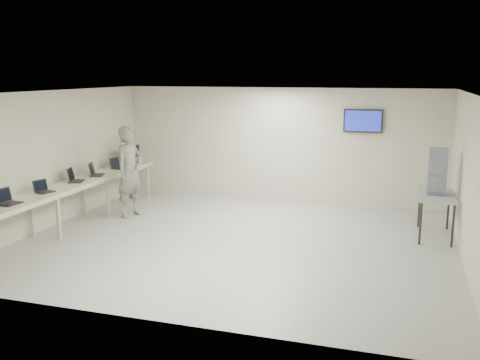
% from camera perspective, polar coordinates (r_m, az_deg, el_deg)
% --- Properties ---
extents(room, '(8.01, 7.01, 2.81)m').
position_cam_1_polar(room, '(9.95, -0.06, 1.31)').
color(room, '#969696').
rests_on(room, ground).
extents(workbench, '(0.76, 6.00, 0.90)m').
position_cam_1_polar(workbench, '(11.59, -17.51, -0.72)').
color(workbench, beige).
rests_on(workbench, ground).
extents(laptop_0, '(0.32, 0.38, 0.28)m').
position_cam_1_polar(laptop_0, '(10.15, -23.58, -1.97)').
color(laptop_0, black).
rests_on(laptop_0, workbench).
extents(laptop_1, '(0.35, 0.37, 0.25)m').
position_cam_1_polar(laptop_1, '(10.88, -20.25, -0.92)').
color(laptop_1, black).
rests_on(laptop_1, workbench).
extents(laptop_2, '(0.41, 0.43, 0.29)m').
position_cam_1_polar(laptop_2, '(11.75, -17.28, 0.19)').
color(laptop_2, black).
rests_on(laptop_2, workbench).
extents(laptop_3, '(0.41, 0.43, 0.28)m').
position_cam_1_polar(laptop_3, '(12.34, -15.23, 0.81)').
color(laptop_3, black).
rests_on(laptop_3, workbench).
extents(laptop_4, '(0.32, 0.37, 0.26)m').
position_cam_1_polar(laptop_4, '(13.12, -12.96, 1.51)').
color(laptop_4, black).
rests_on(laptop_4, workbench).
extents(monitor_near, '(0.21, 0.47, 0.47)m').
position_cam_1_polar(monitor_near, '(13.48, -12.06, 2.73)').
color(monitor_near, black).
rests_on(monitor_near, workbench).
extents(monitor_far, '(0.20, 0.44, 0.44)m').
position_cam_1_polar(monitor_far, '(13.85, -11.20, 2.92)').
color(monitor_far, black).
rests_on(monitor_far, workbench).
extents(soldier, '(0.63, 0.82, 2.01)m').
position_cam_1_polar(soldier, '(12.02, -11.67, 0.86)').
color(soldier, '#606855').
rests_on(soldier, ground).
extents(side_table, '(0.66, 1.42, 0.85)m').
position_cam_1_polar(side_table, '(11.00, 20.22, -1.78)').
color(side_table, '#969A9F').
rests_on(side_table, ground).
extents(storage_bins, '(0.34, 0.37, 0.89)m').
position_cam_1_polar(storage_bins, '(10.90, 20.30, 0.87)').
color(storage_bins, gray).
rests_on(storage_bins, side_table).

